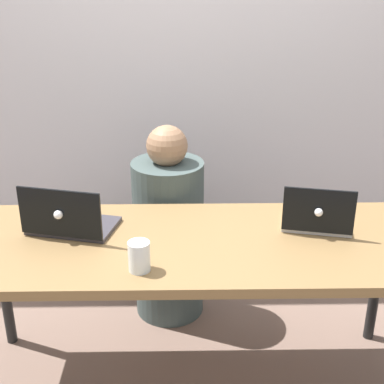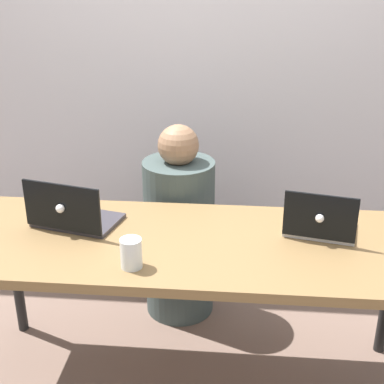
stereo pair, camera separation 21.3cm
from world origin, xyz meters
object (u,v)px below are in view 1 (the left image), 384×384
(person_at_center, at_px, (169,233))
(laptop_back_right, at_px, (317,218))
(laptop_back_left, at_px, (69,221))
(water_glass_left, at_px, (139,258))

(person_at_center, relative_size, laptop_back_right, 3.23)
(person_at_center, relative_size, laptop_back_left, 2.66)
(person_at_center, distance_m, laptop_back_right, 0.85)
(laptop_back_right, relative_size, water_glass_left, 2.85)
(laptop_back_right, height_order, water_glass_left, laptop_back_right)
(laptop_back_left, xyz_separation_m, water_glass_left, (0.31, -0.30, 0.00))
(person_at_center, xyz_separation_m, laptop_back_right, (0.63, -0.47, 0.31))
(laptop_back_right, relative_size, laptop_back_left, 0.82)
(laptop_back_right, bearing_deg, water_glass_left, 36.08)
(laptop_back_right, bearing_deg, person_at_center, -24.71)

